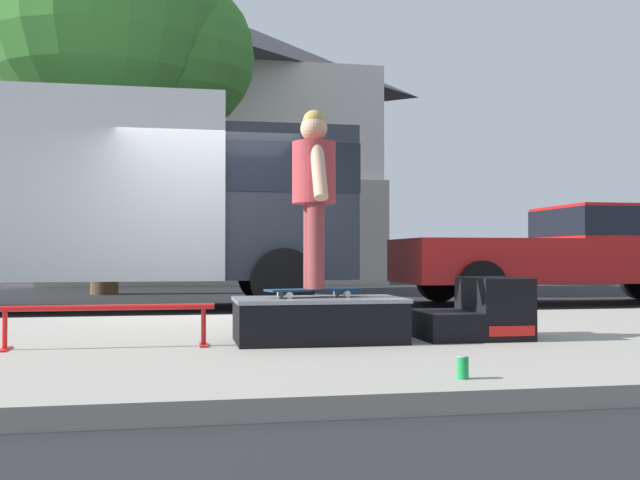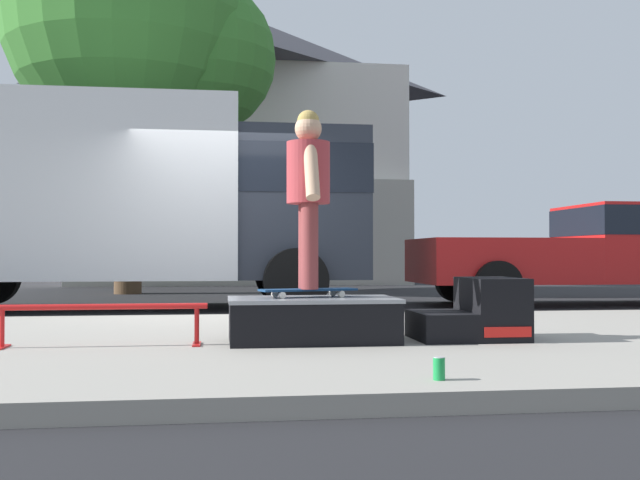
{
  "view_description": "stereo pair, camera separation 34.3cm",
  "coord_description": "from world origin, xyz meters",
  "px_view_note": "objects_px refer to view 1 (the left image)",
  "views": [
    {
      "loc": [
        -0.38,
        -9.02,
        0.81
      ],
      "look_at": [
        0.87,
        -2.38,
        0.94
      ],
      "focal_mm": 41.4,
      "sensor_mm": 36.0,
      "label": 1
    },
    {
      "loc": [
        -0.04,
        -9.08,
        0.81
      ],
      "look_at": [
        0.87,
        -2.38,
        0.94
      ],
      "focal_mm": 41.4,
      "sensor_mm": 36.0,
      "label": 2
    }
  ],
  "objects_px": {
    "skateboard": "(314,290)",
    "skater_kid": "(314,183)",
    "pickup_truck_red": "(579,249)",
    "skate_box": "(318,318)",
    "kicker_ramp": "(479,313)",
    "soda_can": "(463,367)",
    "grind_rail": "(107,315)",
    "box_truck": "(117,194)",
    "street_tree_main": "(121,30)"
  },
  "relations": [
    {
      "from": "skate_box",
      "to": "box_truck",
      "type": "relative_size",
      "value": 0.19
    },
    {
      "from": "grind_rail",
      "to": "skater_kid",
      "type": "xyz_separation_m",
      "value": [
        1.58,
        0.14,
        1.01
      ]
    },
    {
      "from": "skate_box",
      "to": "kicker_ramp",
      "type": "xyz_separation_m",
      "value": [
        1.34,
        -0.0,
        0.02
      ]
    },
    {
      "from": "pickup_truck_red",
      "to": "skate_box",
      "type": "bearing_deg",
      "value": -134.73
    },
    {
      "from": "box_truck",
      "to": "pickup_truck_red",
      "type": "xyz_separation_m",
      "value": [
        7.42,
        -0.03,
        -0.81
      ]
    },
    {
      "from": "skateboard",
      "to": "box_truck",
      "type": "relative_size",
      "value": 0.12
    },
    {
      "from": "skater_kid",
      "to": "street_tree_main",
      "type": "height_order",
      "value": "street_tree_main"
    },
    {
      "from": "skater_kid",
      "to": "kicker_ramp",
      "type": "bearing_deg",
      "value": -2.21
    },
    {
      "from": "soda_can",
      "to": "street_tree_main",
      "type": "xyz_separation_m",
      "value": [
        -2.78,
        11.71,
        5.26
      ]
    },
    {
      "from": "kicker_ramp",
      "to": "box_truck",
      "type": "xyz_separation_m",
      "value": [
        -3.36,
        5.5,
        1.37
      ]
    },
    {
      "from": "skate_box",
      "to": "skater_kid",
      "type": "relative_size",
      "value": 0.93
    },
    {
      "from": "skate_box",
      "to": "grind_rail",
      "type": "bearing_deg",
      "value": -177.01
    },
    {
      "from": "kicker_ramp",
      "to": "box_truck",
      "type": "bearing_deg",
      "value": 121.4
    },
    {
      "from": "street_tree_main",
      "to": "kicker_ramp",
      "type": "bearing_deg",
      "value": -69.64
    },
    {
      "from": "skater_kid",
      "to": "soda_can",
      "type": "distance_m",
      "value": 2.31
    },
    {
      "from": "kicker_ramp",
      "to": "box_truck",
      "type": "relative_size",
      "value": 0.12
    },
    {
      "from": "skater_kid",
      "to": "pickup_truck_red",
      "type": "height_order",
      "value": "skater_kid"
    },
    {
      "from": "box_truck",
      "to": "street_tree_main",
      "type": "bearing_deg",
      "value": 93.94
    },
    {
      "from": "grind_rail",
      "to": "soda_can",
      "type": "relative_size",
      "value": 12.5
    },
    {
      "from": "skateboard",
      "to": "soda_can",
      "type": "bearing_deg",
      "value": -75.52
    },
    {
      "from": "skate_box",
      "to": "soda_can",
      "type": "xyz_separation_m",
      "value": [
        0.47,
        -1.86,
        -0.12
      ]
    },
    {
      "from": "skater_kid",
      "to": "pickup_truck_red",
      "type": "bearing_deg",
      "value": 44.85
    },
    {
      "from": "grind_rail",
      "to": "soda_can",
      "type": "distance_m",
      "value": 2.73
    },
    {
      "from": "kicker_ramp",
      "to": "street_tree_main",
      "type": "bearing_deg",
      "value": 110.36
    },
    {
      "from": "skateboard",
      "to": "street_tree_main",
      "type": "distance_m",
      "value": 11.2
    },
    {
      "from": "skateboard",
      "to": "box_truck",
      "type": "bearing_deg",
      "value": 110.02
    },
    {
      "from": "grind_rail",
      "to": "skater_kid",
      "type": "distance_m",
      "value": 1.88
    },
    {
      "from": "soda_can",
      "to": "pickup_truck_red",
      "type": "xyz_separation_m",
      "value": [
        4.95,
        7.32,
        0.71
      ]
    },
    {
      "from": "skater_kid",
      "to": "skate_box",
      "type": "bearing_deg",
      "value": -62.1
    },
    {
      "from": "box_truck",
      "to": "street_tree_main",
      "type": "distance_m",
      "value": 5.75
    },
    {
      "from": "grind_rail",
      "to": "box_truck",
      "type": "relative_size",
      "value": 0.23
    },
    {
      "from": "grind_rail",
      "to": "street_tree_main",
      "type": "relative_size",
      "value": 0.19
    },
    {
      "from": "skateboard",
      "to": "street_tree_main",
      "type": "bearing_deg",
      "value": 103.12
    },
    {
      "from": "skate_box",
      "to": "kicker_ramp",
      "type": "bearing_deg",
      "value": -0.02
    },
    {
      "from": "kicker_ramp",
      "to": "street_tree_main",
      "type": "distance_m",
      "value": 11.68
    },
    {
      "from": "soda_can",
      "to": "pickup_truck_red",
      "type": "relative_size",
      "value": 0.02
    },
    {
      "from": "grind_rail",
      "to": "skateboard",
      "type": "xyz_separation_m",
      "value": [
        1.58,
        0.14,
        0.16
      ]
    },
    {
      "from": "pickup_truck_red",
      "to": "skater_kid",
      "type": "bearing_deg",
      "value": -135.15
    },
    {
      "from": "skate_box",
      "to": "street_tree_main",
      "type": "height_order",
      "value": "street_tree_main"
    },
    {
      "from": "skater_kid",
      "to": "box_truck",
      "type": "bearing_deg",
      "value": 110.02
    },
    {
      "from": "kicker_ramp",
      "to": "street_tree_main",
      "type": "height_order",
      "value": "street_tree_main"
    },
    {
      "from": "grind_rail",
      "to": "box_truck",
      "type": "distance_m",
      "value": 5.75
    },
    {
      "from": "grind_rail",
      "to": "kicker_ramp",
      "type": "bearing_deg",
      "value": 1.62
    },
    {
      "from": "skateboard",
      "to": "skater_kid",
      "type": "distance_m",
      "value": 0.85
    },
    {
      "from": "kicker_ramp",
      "to": "street_tree_main",
      "type": "xyz_separation_m",
      "value": [
        -3.65,
        9.85,
        5.11
      ]
    },
    {
      "from": "skater_kid",
      "to": "street_tree_main",
      "type": "xyz_separation_m",
      "value": [
        -2.28,
        9.8,
        4.07
      ]
    },
    {
      "from": "skateboard",
      "to": "skater_kid",
      "type": "height_order",
      "value": "skater_kid"
    },
    {
      "from": "skate_box",
      "to": "pickup_truck_red",
      "type": "height_order",
      "value": "pickup_truck_red"
    },
    {
      "from": "skater_kid",
      "to": "soda_can",
      "type": "height_order",
      "value": "skater_kid"
    },
    {
      "from": "grind_rail",
      "to": "pickup_truck_red",
      "type": "relative_size",
      "value": 0.28
    }
  ]
}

